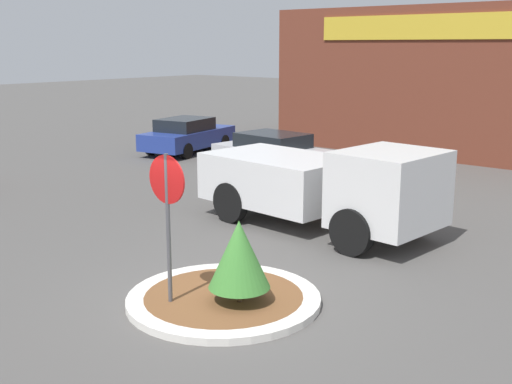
% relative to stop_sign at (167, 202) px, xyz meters
% --- Properties ---
extents(ground_plane, '(120.00, 120.00, 0.00)m').
position_rel_stop_sign_xyz_m(ground_plane, '(0.51, 0.74, -1.82)').
color(ground_plane, '#514F4C').
extents(traffic_island, '(3.28, 3.28, 0.13)m').
position_rel_stop_sign_xyz_m(traffic_island, '(0.51, 0.74, -1.76)').
color(traffic_island, silver).
rests_on(traffic_island, ground_plane).
extents(stop_sign, '(0.79, 0.07, 2.59)m').
position_rel_stop_sign_xyz_m(stop_sign, '(0.00, 0.00, 0.00)').
color(stop_sign, '#4C4C51').
rests_on(stop_sign, ground_plane).
extents(island_shrub, '(1.02, 1.02, 1.38)m').
position_rel_stop_sign_xyz_m(island_shrub, '(0.88, 0.71, -0.88)').
color(island_shrub, brown).
rests_on(island_shrub, traffic_island).
extents(utility_truck, '(6.03, 2.77, 2.07)m').
position_rel_stop_sign_xyz_m(utility_truck, '(-0.73, 5.47, -0.73)').
color(utility_truck, silver).
rests_on(utility_truck, ground_plane).
extents(storefront_building, '(15.60, 6.07, 5.70)m').
position_rel_stop_sign_xyz_m(storefront_building, '(-2.12, 18.80, 1.03)').
color(storefront_building, brown).
rests_on(storefront_building, ground_plane).
extents(parked_sedan_silver, '(4.71, 2.26, 1.36)m').
position_rel_stop_sign_xyz_m(parked_sedan_silver, '(-5.61, 10.10, -1.13)').
color(parked_sedan_silver, '#B7B7BC').
rests_on(parked_sedan_silver, ground_plane).
extents(parked_sedan_blue, '(2.58, 4.56, 1.39)m').
position_rel_stop_sign_xyz_m(parked_sedan_blue, '(-11.09, 11.31, -1.12)').
color(parked_sedan_blue, navy).
rests_on(parked_sedan_blue, ground_plane).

